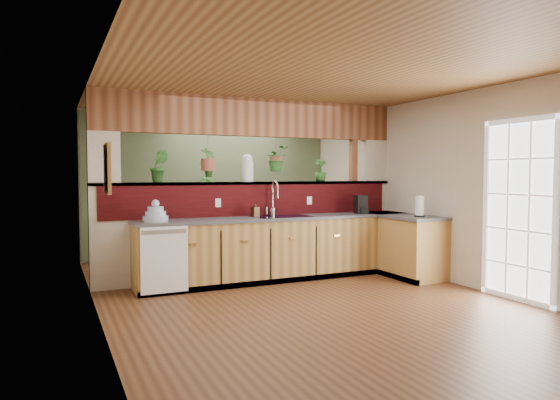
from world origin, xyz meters
name	(u,v)px	position (x,y,z in m)	size (l,w,h in m)	color
ground	(296,296)	(0.00, 0.00, 0.00)	(4.60, 7.00, 0.01)	#4E2D18
ceiling	(297,83)	(0.00, 0.00, 2.60)	(4.60, 7.00, 0.01)	brown
wall_back	(212,185)	(0.00, 3.50, 1.30)	(4.60, 0.02, 2.60)	beige
wall_left	(97,194)	(-2.30, 0.00, 1.30)	(0.02, 7.00, 2.60)	beige
wall_right	(442,188)	(2.30, 0.00, 1.30)	(0.02, 7.00, 2.60)	beige
pass_through_partition	(257,195)	(0.03, 1.35, 1.19)	(4.60, 0.21, 2.60)	beige
pass_through_ledge	(255,183)	(0.00, 1.35, 1.37)	(4.60, 0.21, 0.04)	brown
header_beam	(255,118)	(0.00, 1.35, 2.33)	(4.60, 0.15, 0.55)	brown
sage_backwall	(212,185)	(0.00, 3.48, 1.30)	(4.55, 0.02, 2.55)	#526444
countertop	(321,246)	(0.84, 0.87, 0.45)	(4.14, 1.52, 0.90)	olive
dishwasher	(164,259)	(-1.48, 0.66, 0.46)	(0.58, 0.03, 0.82)	white
navy_sink	(281,222)	(0.25, 0.98, 0.82)	(0.82, 0.50, 0.18)	black
french_door	(518,212)	(2.27, -1.30, 1.05)	(0.06, 1.02, 2.16)	white
framed_print	(108,169)	(-2.27, -0.80, 1.55)	(0.04, 0.35, 0.45)	olive
faucet	(274,197)	(0.20, 1.13, 1.17)	(0.23, 0.22, 0.51)	#B7B7B2
dish_stack	(156,215)	(-1.53, 0.95, 0.99)	(0.32, 0.32, 0.28)	#AABCDC
soap_dispenser	(255,209)	(-0.11, 1.08, 1.00)	(0.09, 0.10, 0.21)	#3A2215
coffee_maker	(361,205)	(1.57, 0.93, 1.03)	(0.15, 0.25, 0.28)	black
paper_towel	(420,207)	(2.00, 0.11, 1.04)	(0.14, 0.14, 0.31)	black
glass_jar	(247,168)	(-0.12, 1.35, 1.59)	(0.18, 0.18, 0.40)	silver
ledge_plant_left	(159,166)	(-1.39, 1.35, 1.61)	(0.24, 0.19, 0.44)	#25551D
ledge_plant_right	(321,170)	(1.10, 1.35, 1.56)	(0.19, 0.19, 0.34)	#25551D
hanging_plant_a	(208,152)	(-0.71, 1.35, 1.81)	(0.27, 0.23, 0.56)	brown
hanging_plant_b	(276,148)	(0.34, 1.35, 1.89)	(0.41, 0.37, 0.49)	brown
shelving_console	(180,231)	(-0.66, 3.25, 0.50)	(1.39, 0.37, 0.93)	black
shelf_plant_a	(147,195)	(-1.22, 3.25, 1.15)	(0.20, 0.13, 0.38)	#25551D
shelf_plant_b	(207,190)	(-0.17, 3.25, 1.21)	(0.28, 0.28, 0.50)	#25551D
floor_plant	(264,236)	(0.65, 2.57, 0.41)	(0.74, 0.65, 0.83)	#25551D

